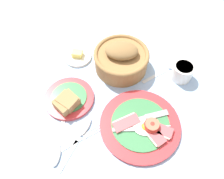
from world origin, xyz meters
The scene contains 10 objects.
ground_plane centered at (0.00, 0.00, 0.00)m, with size 3.00×3.00×0.00m, color #93B2DB.
breakfast_plate centered at (0.09, -0.02, 0.01)m, with size 0.26×0.26×0.04m.
bread_plate centered at (-0.17, -0.02, 0.02)m, with size 0.17×0.17×0.05m.
sugar_cup centered at (0.17, 0.23, 0.03)m, with size 0.08×0.08×0.06m.
bread_basket centered at (-0.05, 0.20, 0.05)m, with size 0.21×0.21×0.11m.
butter_dish centered at (-0.23, 0.18, 0.01)m, with size 0.11×0.11×0.03m.
teaspoon_by_saucer centered at (-0.08, -0.11, 0.01)m, with size 0.03×0.19×0.01m.
teaspoon_near_cup centered at (-0.13, -0.17, 0.01)m, with size 0.08×0.19×0.01m.
teaspoon_stray centered at (0.13, 0.26, 0.01)m, with size 0.13×0.16×0.01m.
fork_on_cloth centered at (-0.08, -0.14, 0.00)m, with size 0.12×0.16×0.01m.
Camera 1 is at (0.11, -0.33, 0.66)m, focal length 35.00 mm.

